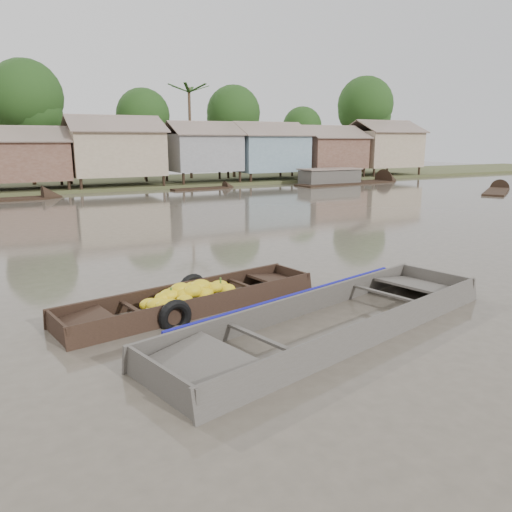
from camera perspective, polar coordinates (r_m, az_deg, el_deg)
name	(u,v)px	position (r m, az deg, el deg)	size (l,w,h in m)	color
ground	(297,303)	(11.44, 4.75, -5.35)	(120.00, 120.00, 0.00)	#514A3E
riverbank	(115,147)	(41.95, -15.84, 11.93)	(120.00, 12.47, 10.22)	#384723
banana_boat	(190,301)	(11.08, -7.58, -5.07)	(6.13, 2.49, 0.81)	black
viewer_boat	(332,326)	(9.96, 8.72, -7.90)	(8.20, 3.94, 0.64)	#45413A
distant_boats	(282,185)	(38.59, 3.02, 8.06)	(48.62, 15.83, 1.38)	black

